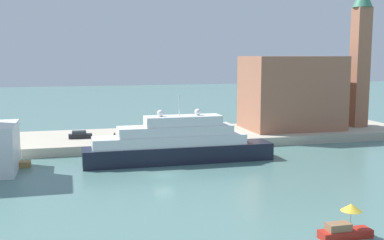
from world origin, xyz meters
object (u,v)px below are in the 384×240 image
(large_yacht, at_px, (177,144))
(harbor_building, at_px, (291,93))
(small_motorboat, at_px, (345,226))
(work_barge, at_px, (13,165))
(person_figure, at_px, (115,137))
(parked_car, at_px, (80,135))
(bell_tower, at_px, (360,50))
(mooring_bollard, at_px, (144,140))

(large_yacht, height_order, harbor_building, harbor_building)
(small_motorboat, relative_size, harbor_building, 0.26)
(work_barge, height_order, person_figure, person_figure)
(parked_car, bearing_deg, person_figure, -43.47)
(large_yacht, bearing_deg, harbor_building, 32.72)
(work_barge, relative_size, bell_tower, 0.17)
(person_figure, bearing_deg, harbor_building, 10.60)
(parked_car, height_order, person_figure, person_figure)
(small_motorboat, bearing_deg, mooring_bollard, 104.95)
(person_figure, bearing_deg, mooring_bollard, -17.74)
(bell_tower, bearing_deg, small_motorboat, -124.33)
(mooring_bollard, bearing_deg, harbor_building, 14.91)
(parked_car, bearing_deg, small_motorboat, -66.23)
(bell_tower, height_order, mooring_bollard, bell_tower)
(person_figure, bearing_deg, bell_tower, 6.41)
(work_barge, relative_size, mooring_bollard, 6.15)
(bell_tower, relative_size, parked_car, 7.08)
(person_figure, bearing_deg, small_motorboat, -69.85)
(large_yacht, distance_m, parked_car, 21.98)
(harbor_building, bearing_deg, work_barge, -163.64)
(parked_car, relative_size, mooring_bollard, 5.23)
(large_yacht, bearing_deg, person_figure, 127.59)
(large_yacht, xyz_separation_m, mooring_bollard, (-3.65, 9.60, -0.86))
(bell_tower, bearing_deg, mooring_bollard, -171.01)
(small_motorboat, xyz_separation_m, bell_tower, (34.98, 51.23, 16.51))
(small_motorboat, height_order, bell_tower, bell_tower)
(small_motorboat, bearing_deg, person_figure, 110.15)
(work_barge, relative_size, person_figure, 2.86)
(work_barge, relative_size, harbor_building, 0.26)
(small_motorboat, distance_m, work_barge, 49.14)
(parked_car, bearing_deg, harbor_building, 1.92)
(bell_tower, xyz_separation_m, parked_car, (-57.39, -0.36, -15.42))
(parked_car, height_order, mooring_bollard, parked_car)
(small_motorboat, height_order, harbor_building, harbor_building)
(work_barge, height_order, mooring_bollard, mooring_bollard)
(work_barge, height_order, harbor_building, harbor_building)
(large_yacht, relative_size, work_barge, 6.05)
(parked_car, bearing_deg, large_yacht, -49.20)
(work_barge, bearing_deg, large_yacht, -6.17)
(small_motorboat, bearing_deg, work_barge, 131.35)
(harbor_building, height_order, bell_tower, bell_tower)
(large_yacht, height_order, bell_tower, bell_tower)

